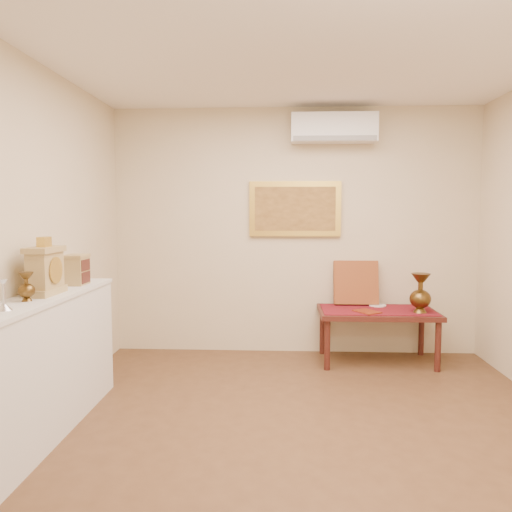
# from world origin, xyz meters

# --- Properties ---
(floor) EXTENTS (4.50, 4.50, 0.00)m
(floor) POSITION_xyz_m (0.00, 0.00, 0.00)
(floor) COLOR brown
(floor) RESTS_ON ground
(ceiling) EXTENTS (4.50, 4.50, 0.00)m
(ceiling) POSITION_xyz_m (0.00, 0.00, 2.70)
(ceiling) COLOR white
(ceiling) RESTS_ON ground
(wall_back) EXTENTS (4.00, 0.02, 2.70)m
(wall_back) POSITION_xyz_m (0.00, 2.25, 1.35)
(wall_back) COLOR beige
(wall_back) RESTS_ON ground
(wall_front) EXTENTS (4.00, 0.02, 2.70)m
(wall_front) POSITION_xyz_m (0.00, -2.25, 1.35)
(wall_front) COLOR beige
(wall_front) RESTS_ON ground
(wall_left) EXTENTS (0.02, 4.50, 2.70)m
(wall_left) POSITION_xyz_m (-2.00, 0.00, 1.35)
(wall_left) COLOR beige
(wall_left) RESTS_ON ground
(candlestick) EXTENTS (0.09, 0.09, 0.19)m
(candlestick) POSITION_xyz_m (-1.80, -0.43, 1.07)
(candlestick) COLOR silver
(candlestick) RESTS_ON display_ledge
(brass_urn_small) EXTENTS (0.11, 0.11, 0.24)m
(brass_urn_small) POSITION_xyz_m (-1.82, -0.13, 1.10)
(brass_urn_small) COLOR brown
(brass_urn_small) RESTS_ON display_ledge
(table_cloth) EXTENTS (1.14, 0.59, 0.01)m
(table_cloth) POSITION_xyz_m (0.85, 1.88, 0.55)
(table_cloth) COLOR maroon
(table_cloth) RESTS_ON low_table
(brass_urn_tall) EXTENTS (0.21, 0.21, 0.48)m
(brass_urn_tall) POSITION_xyz_m (1.25, 1.75, 0.80)
(brass_urn_tall) COLOR brown
(brass_urn_tall) RESTS_ON table_cloth
(plate) EXTENTS (0.18, 0.18, 0.01)m
(plate) POSITION_xyz_m (0.89, 2.08, 0.56)
(plate) COLOR white
(plate) RESTS_ON table_cloth
(menu) EXTENTS (0.29, 0.31, 0.01)m
(menu) POSITION_xyz_m (0.72, 1.73, 0.56)
(menu) COLOR maroon
(menu) RESTS_ON table_cloth
(cushion) EXTENTS (0.48, 0.20, 0.49)m
(cushion) POSITION_xyz_m (0.67, 2.16, 0.80)
(cushion) COLOR maroon
(cushion) RESTS_ON table_cloth
(display_ledge) EXTENTS (0.37, 2.02, 0.98)m
(display_ledge) POSITION_xyz_m (-1.82, 0.00, 0.49)
(display_ledge) COLOR silver
(display_ledge) RESTS_ON floor
(mantel_clock) EXTENTS (0.17, 0.36, 0.41)m
(mantel_clock) POSITION_xyz_m (-1.81, 0.14, 1.15)
(mantel_clock) COLOR tan
(mantel_clock) RESTS_ON display_ledge
(wooden_chest) EXTENTS (0.16, 0.21, 0.24)m
(wooden_chest) POSITION_xyz_m (-1.80, 0.63, 1.10)
(wooden_chest) COLOR tan
(wooden_chest) RESTS_ON display_ledge
(low_table) EXTENTS (1.20, 0.70, 0.55)m
(low_table) POSITION_xyz_m (0.85, 1.88, 0.48)
(low_table) COLOR #491C15
(low_table) RESTS_ON floor
(painting) EXTENTS (1.00, 0.06, 0.60)m
(painting) POSITION_xyz_m (0.00, 2.22, 1.60)
(painting) COLOR gold
(painting) RESTS_ON wall_back
(ac_unit) EXTENTS (0.90, 0.25, 0.30)m
(ac_unit) POSITION_xyz_m (0.40, 2.12, 2.45)
(ac_unit) COLOR white
(ac_unit) RESTS_ON wall_back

